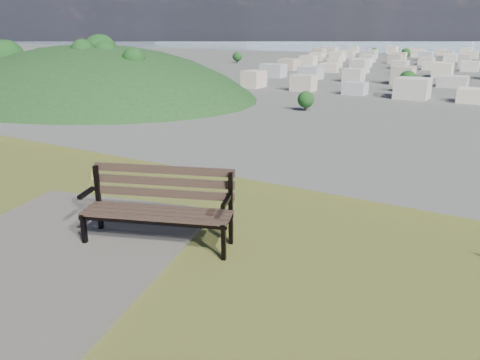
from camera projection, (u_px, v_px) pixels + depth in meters
The scene contains 4 objects.
park_bench at pixel (159, 203), 5.72m from camera, with size 1.89×1.17×0.95m.
gravel_patch at pixel (41, 261), 5.34m from camera, with size 2.83×4.04×0.08m, color #5E5B52.
green_wooded_hill at pixel (94, 96), 197.41m from camera, with size 165.73×132.58×82.86m.
city_trees at pixel (465, 67), 284.93m from camera, with size 406.52×387.20×9.98m.
Camera 1 is at (2.39, -2.53, 27.57)m, focal length 35.00 mm.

